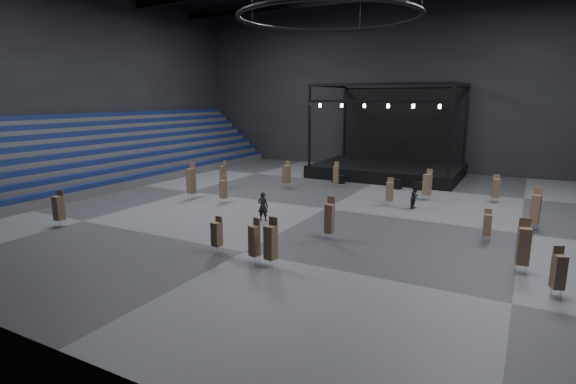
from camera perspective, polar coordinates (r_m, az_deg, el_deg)
The scene contains 29 objects.
floor at distance 32.39m, azimuth 4.79°, elevation -2.13°, with size 50.00×50.00×0.00m, color #525254.
wall_back at distance 51.39m, azimuth 14.69°, elevation 12.83°, with size 50.00×0.20×18.00m, color black.
wall_front at distance 14.82m, azimuth -30.61°, elevation 14.83°, with size 50.00×0.20×18.00m, color black.
wall_left at distance 47.34m, azimuth -24.63°, elevation 12.27°, with size 0.20×42.00×18.00m, color black.
bleachers_left at distance 46.11m, azimuth -22.30°, elevation 3.41°, with size 7.20×40.00×6.40m.
stage at distance 47.20m, azimuth 12.80°, elevation 3.84°, with size 14.00×10.00×9.20m.
truss_ring at distance 31.85m, azimuth 5.23°, elevation 21.20°, with size 12.30×12.30×5.15m.
flight_case_left at distance 42.13m, azimuth 6.44°, elevation 1.64°, with size 1.14×0.57×0.76m, color black.
flight_case_mid at distance 40.49m, azimuth 13.37°, elevation 1.04°, with size 1.27×0.63×0.85m, color black.
flight_case_right at distance 40.35m, azimuth 16.38°, elevation 0.74°, with size 1.07×0.53×0.71m, color black.
chair_stack_0 at distance 36.38m, azimuth 17.28°, elevation 0.98°, with size 0.67×0.67×2.43m.
chair_stack_1 at distance 25.22m, azimuth 5.30°, elevation -3.28°, with size 0.46×0.46×2.44m.
chair_stack_2 at distance 37.49m, azimuth 24.90°, elevation 0.51°, with size 0.60×0.60×2.13m.
chair_stack_3 at distance 31.00m, azimuth -27.11°, elevation -1.75°, with size 0.53×0.53×2.29m.
chair_stack_4 at distance 22.93m, azimuth 27.73°, elevation -6.00°, with size 0.60×0.60×2.54m.
chair_stack_5 at distance 21.00m, azimuth 31.12°, elevation -8.58°, with size 0.58×0.58×2.09m.
chair_stack_6 at distance 21.70m, azimuth -4.29°, elevation -6.10°, with size 0.51×0.51×2.20m.
chair_stack_7 at distance 39.48m, azimuth -0.19°, elevation 2.34°, with size 0.65×0.65×2.38m.
chair_stack_8 at distance 27.13m, azimuth 23.98°, elevation -3.78°, with size 0.47×0.47×1.83m.
chair_stack_9 at distance 35.88m, azimuth -12.19°, elevation 1.46°, with size 0.56×0.56×2.91m.
chair_stack_10 at distance 21.05m, azimuth -2.19°, elevation -6.31°, with size 0.55×0.55×2.41m.
chair_stack_11 at distance 40.35m, azimuth 6.11°, elevation 2.31°, with size 0.47×0.47×2.24m.
chair_stack_12 at distance 38.86m, azimuth -8.22°, elevation 2.11°, with size 0.58×0.58×2.57m.
chair_stack_13 at distance 34.22m, azimuth -8.20°, elevation 0.40°, with size 0.50×0.50×2.04m.
chair_stack_14 at distance 23.31m, azimuth -9.02°, elevation -5.22°, with size 0.49×0.49×1.91m.
chair_stack_15 at distance 33.74m, azimuth 12.79°, elevation 0.12°, with size 0.50×0.50×2.09m.
chair_stack_16 at distance 30.83m, azimuth 28.94°, elevation -1.80°, with size 0.54×0.54×2.57m.
man_center at distance 28.99m, azimuth -3.20°, elevation -1.85°, with size 0.69×0.45×1.89m, color black.
crew_member at distance 33.42m, azimuth 15.86°, elevation -0.64°, with size 0.81×0.63×1.67m, color black.
Camera 1 is at (12.53, -28.82, 7.83)m, focal length 28.00 mm.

